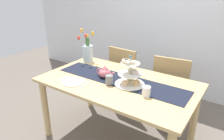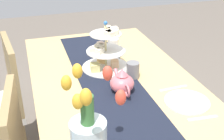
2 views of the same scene
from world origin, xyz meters
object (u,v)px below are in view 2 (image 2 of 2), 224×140
Objects in this scene: tiered_cake_stand at (105,52)px; fork_left at (203,118)px; dinner_plate_left at (187,102)px; teapot at (122,83)px; mug_grey at (133,70)px; mug_white_text at (113,45)px; dining_table at (113,93)px; tulip_vase at (89,139)px; knife_left at (173,88)px.

tiered_cake_stand reaches higher than fork_left.
teapot is at bearing 55.40° from dinner_plate_left.
mug_white_text is (0.41, -0.01, -0.00)m from mug_grey.
tulip_vase reaches higher than dining_table.
tiered_cake_stand is 3.20× the size of mug_grey.
tulip_vase reaches higher than knife_left.
tiered_cake_stand reaches higher than mug_grey.
mug_grey is 1.00× the size of mug_white_text.
mug_white_text is at bearing 10.20° from fork_left.
dinner_plate_left is (-0.20, -0.28, -0.05)m from teapot.
dinner_plate_left is 0.15m from knife_left.
tulip_vase reaches higher than mug_white_text.
dinner_plate_left is at bearing -167.87° from mug_white_text.
teapot is 0.45m from fork_left.
teapot reaches higher than mug_grey.
dining_table is 16.88× the size of mug_white_text.
mug_grey reaches higher than dining_table.
teapot is 2.51× the size of mug_white_text.
teapot is 0.18m from mug_grey.
teapot is 1.59× the size of fork_left.
mug_grey is (0.19, 0.17, 0.05)m from knife_left.
dinner_plate_left is (-0.36, -0.28, 0.11)m from dining_table.
tulip_vase is at bearing 159.83° from tiered_cake_stand.
tulip_vase is at bearing 126.83° from knife_left.
dinner_plate_left is at bearing 0.00° from fork_left.
dinner_plate_left is 0.76m from mug_white_text.
dining_table is 3.83× the size of tulip_vase.
mug_white_text is (0.74, 0.16, 0.04)m from dinner_plate_left.
teapot is at bearing 180.00° from dining_table.
mug_grey is (-0.03, -0.11, 0.16)m from dining_table.
knife_left is at bearing 0.00° from fork_left.
dining_table is at bearing 52.78° from knife_left.
tiered_cake_stand is at bearing -20.17° from tulip_vase.
knife_left is at bearing -165.06° from mug_white_text.
knife_left is (-0.05, -0.28, -0.06)m from teapot.
teapot reaches higher than dining_table.
teapot is at bearing 79.82° from knife_left.
fork_left is at bearing -160.47° from mug_grey.
teapot reaches higher than knife_left.
dinner_plate_left is at bearing 180.00° from knife_left.
knife_left reaches higher than dining_table.
tiered_cake_stand is 0.21m from mug_grey.
dining_table is 0.37m from knife_left.
fork_left is at bearing -169.80° from mug_white_text.
knife_left is (0.29, 0.00, 0.00)m from fork_left.
teapot is at bearing 39.81° from fork_left.
mug_white_text is at bearing -28.11° from tiered_cake_stand.
mug_grey reaches higher than knife_left.
dinner_plate_left is at bearing -150.15° from tiered_cake_stand.
mug_white_text is at bearing 14.94° from knife_left.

